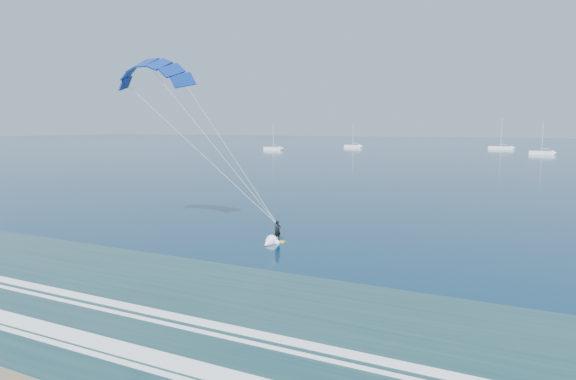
# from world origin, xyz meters

# --- Properties ---
(kitesurfer_rig) EXTENTS (16.28, 5.70, 16.30)m
(kitesurfer_rig) POSITION_xyz_m (-11.07, 24.94, 8.47)
(kitesurfer_rig) COLOR gold
(kitesurfer_rig) RESTS_ON ground
(sailboat_0) EXTENTS (7.71, 2.40, 10.62)m
(sailboat_0) POSITION_xyz_m (-85.33, 169.98, 0.67)
(sailboat_0) COLOR silver
(sailboat_0) RESTS_ON ground
(sailboat_1) EXTENTS (7.61, 2.40, 10.60)m
(sailboat_1) POSITION_xyz_m (-64.82, 205.97, 0.67)
(sailboat_1) COLOR silver
(sailboat_1) RESTS_ON ground
(sailboat_2) EXTENTS (9.69, 2.40, 12.93)m
(sailboat_2) POSITION_xyz_m (-5.14, 220.21, 0.69)
(sailboat_2) COLOR silver
(sailboat_2) RESTS_ON ground
(sailboat_3) EXTENTS (7.70, 2.40, 10.83)m
(sailboat_3) POSITION_xyz_m (10.85, 183.48, 0.68)
(sailboat_3) COLOR silver
(sailboat_3) RESTS_ON ground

